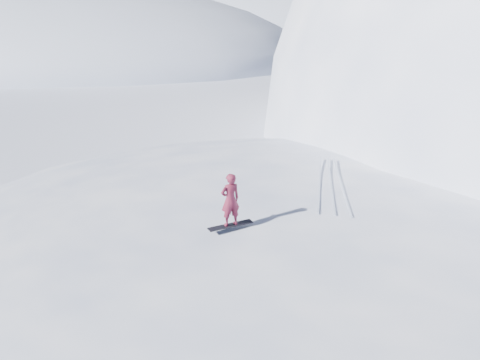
{
  "coord_description": "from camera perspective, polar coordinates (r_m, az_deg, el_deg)",
  "views": [
    {
      "loc": [
        0.55,
        -12.35,
        8.55
      ],
      "look_at": [
        -3.33,
        0.66,
        3.5
      ],
      "focal_mm": 35.0,
      "sensor_mm": 36.0,
      "label": 1
    }
  ],
  "objects": [
    {
      "name": "ground",
      "position": [
        15.03,
        11.91,
        -14.78
      ],
      "size": [
        400.0,
        400.0,
        0.0
      ],
      "primitive_type": "plane",
      "color": "white",
      "rests_on": "ground"
    },
    {
      "name": "near_ridge",
      "position": [
        17.58,
        16.13,
        -9.6
      ],
      "size": [
        36.0,
        28.0,
        4.8
      ],
      "primitive_type": "ellipsoid",
      "color": "white",
      "rests_on": "ground"
    },
    {
      "name": "far_ridge_c",
      "position": [
        129.18,
        -1.82,
        16.6
      ],
      "size": [
        140.0,
        90.0,
        36.0
      ],
      "primitive_type": "ellipsoid",
      "color": "white",
      "rests_on": "ground"
    },
    {
      "name": "wind_bumps",
      "position": [
        16.84,
        10.68,
        -10.5
      ],
      "size": [
        16.0,
        14.4,
        1.0
      ],
      "color": "white",
      "rests_on": "ground"
    },
    {
      "name": "snowboard",
      "position": [
        14.04,
        -1.17,
        -5.54
      ],
      "size": [
        1.21,
        1.16,
        0.02
      ],
      "primitive_type": "cube",
      "rotation": [
        0.0,
        0.0,
        0.75
      ],
      "color": "black",
      "rests_on": "near_ridge"
    },
    {
      "name": "snowboarder",
      "position": [
        13.7,
        -1.2,
        -2.43
      ],
      "size": [
        0.7,
        0.69,
        1.63
      ],
      "primitive_type": "imported",
      "rotation": [
        0.0,
        0.0,
        3.9
      ],
      "color": "maroon",
      "rests_on": "snowboard"
    },
    {
      "name": "board_tracks",
      "position": [
        17.76,
        10.98,
        -0.19
      ],
      "size": [
        1.78,
        5.97,
        0.04
      ],
      "color": "silver",
      "rests_on": "ground"
    }
  ]
}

